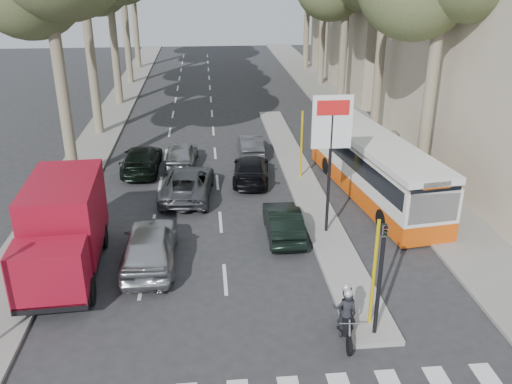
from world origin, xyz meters
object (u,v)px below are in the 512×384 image
dark_hatchback (283,222)px  city_bus (374,166)px  motorcycle (346,312)px  silver_hatchback (150,245)px  red_truck (63,228)px

dark_hatchback → city_bus: bearing=-141.3°
dark_hatchback → motorcycle: bearing=98.6°
silver_hatchback → red_truck: (-2.81, -0.16, 0.90)m
dark_hatchback → city_bus: city_bus is taller
red_truck → motorcycle: bearing=-29.8°
dark_hatchback → motorcycle: (0.90, -6.30, 0.14)m
motorcycle → city_bus: bearing=75.4°
silver_hatchback → red_truck: bearing=3.2°
dark_hatchback → red_truck: bearing=14.1°
dark_hatchback → red_truck: red_truck is taller
dark_hatchback → city_bus: (4.68, 3.70, 0.85)m
dark_hatchback → motorcycle: size_ratio=1.92×
city_bus → motorcycle: (-3.78, -10.00, -0.72)m
red_truck → motorcycle: (8.73, -4.39, -0.93)m
red_truck → motorcycle: red_truck is taller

